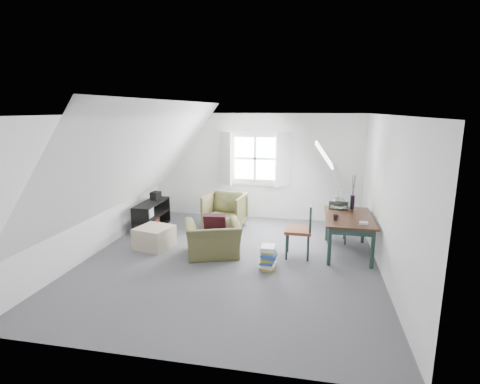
% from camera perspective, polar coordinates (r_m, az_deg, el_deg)
% --- Properties ---
extents(floor, '(5.50, 5.50, 0.00)m').
position_cam_1_polar(floor, '(6.66, -1.47, -10.35)').
color(floor, '#525156').
rests_on(floor, ground).
extents(ceiling, '(5.50, 5.50, 0.00)m').
position_cam_1_polar(ceiling, '(6.14, -1.60, 11.69)').
color(ceiling, white).
rests_on(ceiling, wall_back).
extents(wall_back, '(5.00, 0.00, 5.00)m').
position_cam_1_polar(wall_back, '(8.94, 2.35, 3.88)').
color(wall_back, silver).
rests_on(wall_back, ground).
extents(wall_front, '(5.00, 0.00, 5.00)m').
position_cam_1_polar(wall_front, '(3.76, -10.89, -8.53)').
color(wall_front, silver).
rests_on(wall_front, ground).
extents(wall_left, '(0.00, 5.50, 5.50)m').
position_cam_1_polar(wall_left, '(7.25, -21.20, 1.02)').
color(wall_left, silver).
rests_on(wall_left, ground).
extents(wall_right, '(0.00, 5.50, 5.50)m').
position_cam_1_polar(wall_right, '(6.24, 21.47, -0.74)').
color(wall_right, silver).
rests_on(wall_right, ground).
extents(slope_left, '(3.19, 5.50, 4.48)m').
position_cam_1_polar(slope_left, '(6.71, -14.64, 5.15)').
color(slope_left, white).
rests_on(slope_left, wall_left).
extents(slope_right, '(3.19, 5.50, 4.48)m').
position_cam_1_polar(slope_right, '(6.05, 12.96, 4.48)').
color(slope_right, white).
rests_on(slope_right, wall_right).
extents(dormer_window, '(1.71, 0.35, 1.30)m').
position_cam_1_polar(dormer_window, '(8.84, 2.28, 5.09)').
color(dormer_window, white).
rests_on(dormer_window, wall_back).
extents(skylight, '(0.35, 0.75, 0.47)m').
position_cam_1_polar(skylight, '(7.34, 12.69, 5.61)').
color(skylight, white).
rests_on(skylight, slope_right).
extents(armchair_near, '(1.18, 1.11, 0.62)m').
position_cam_1_polar(armchair_near, '(6.88, -4.09, -9.60)').
color(armchair_near, '#4D4D27').
rests_on(armchair_near, floor).
extents(armchair_far, '(0.91, 0.93, 0.78)m').
position_cam_1_polar(armchair_far, '(8.40, -2.29, -5.46)').
color(armchair_far, '#4D4D27').
rests_on(armchair_far, floor).
extents(throw_pillow, '(0.42, 0.27, 0.41)m').
position_cam_1_polar(throw_pillow, '(6.84, -3.83, -4.90)').
color(throw_pillow, '#370F1A').
rests_on(throw_pillow, armchair_near).
extents(ottoman, '(0.73, 0.73, 0.40)m').
position_cam_1_polar(ottoman, '(7.36, -12.91, -6.73)').
color(ottoman, tan).
rests_on(ottoman, floor).
extents(dining_table, '(0.84, 1.40, 0.70)m').
position_cam_1_polar(dining_table, '(7.05, 16.22, -4.29)').
color(dining_table, black).
rests_on(dining_table, floor).
extents(demijohn, '(0.25, 0.25, 0.35)m').
position_cam_1_polar(demijohn, '(7.41, 14.90, -1.53)').
color(demijohn, silver).
rests_on(demijohn, dining_table).
extents(vase_twigs, '(0.09, 0.09, 0.67)m').
position_cam_1_polar(vase_twigs, '(7.53, 16.75, -1.37)').
color(vase_twigs, black).
rests_on(vase_twigs, dining_table).
extents(cup, '(0.12, 0.12, 0.10)m').
position_cam_1_polar(cup, '(6.72, 14.35, -4.19)').
color(cup, black).
rests_on(cup, dining_table).
extents(paper_box, '(0.13, 0.09, 0.04)m').
position_cam_1_polar(paper_box, '(6.61, 18.33, -4.51)').
color(paper_box, white).
rests_on(paper_box, dining_table).
extents(dining_chair_far, '(0.41, 0.41, 0.87)m').
position_cam_1_polar(dining_chair_far, '(7.63, 14.58, -4.16)').
color(dining_chair_far, '#632A16').
rests_on(dining_chair_far, floor).
extents(dining_chair_near, '(0.46, 0.46, 0.97)m').
position_cam_1_polar(dining_chair_near, '(6.73, 9.19, -5.66)').
color(dining_chair_near, '#632A16').
rests_on(dining_chair_near, floor).
extents(media_shelf, '(0.39, 1.17, 0.60)m').
position_cam_1_polar(media_shelf, '(8.48, -13.38, -3.72)').
color(media_shelf, black).
rests_on(media_shelf, floor).
extents(electronics_box, '(0.20, 0.25, 0.19)m').
position_cam_1_polar(electronics_box, '(8.63, -12.72, -0.58)').
color(electronics_box, black).
rests_on(electronics_box, media_shelf).
extents(magazine_stack, '(0.29, 0.35, 0.39)m').
position_cam_1_polar(magazine_stack, '(6.27, 4.32, -9.93)').
color(magazine_stack, '#B29933').
rests_on(magazine_stack, floor).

